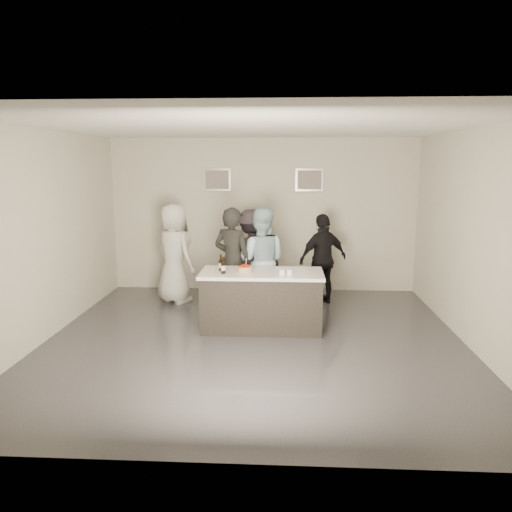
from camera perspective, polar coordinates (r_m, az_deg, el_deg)
name	(u,v)px	position (r m, az deg, el deg)	size (l,w,h in m)	color
floor	(254,341)	(7.30, -0.22, -9.64)	(6.00, 6.00, 0.00)	#3D3D42
ceiling	(254,127)	(6.86, -0.24, 14.57)	(6.00, 6.00, 0.00)	white
wall_back	(263,215)	(9.90, 0.80, 4.66)	(6.00, 0.04, 3.00)	beige
wall_front	(232,294)	(3.99, -2.79, -4.31)	(6.00, 0.04, 3.00)	beige
wall_left	(44,236)	(7.71, -23.11, 2.10)	(0.04, 6.00, 3.00)	beige
wall_right	(475,240)	(7.38, 23.71, 1.72)	(0.04, 6.00, 3.00)	beige
picture_left	(217,180)	(9.90, -4.47, 8.69)	(0.54, 0.04, 0.44)	#B2B2B7
picture_right	(309,180)	(9.82, 6.12, 8.65)	(0.54, 0.04, 0.44)	#B2B2B7
bar_counter	(262,300)	(7.67, 0.65, -5.10)	(1.86, 0.86, 0.90)	white
cake	(245,269)	(7.58, -1.28, -1.50)	(0.23, 0.23, 0.07)	orange
beer_bottle_a	(221,262)	(7.62, -4.03, -0.74)	(0.07, 0.07, 0.26)	black
beer_bottle_b	(223,265)	(7.43, -3.77, -1.03)	(0.07, 0.07, 0.26)	black
tumbler_cluster	(286,271)	(7.41, 3.44, -1.77)	(0.19, 0.19, 0.08)	orange
candles	(240,276)	(7.29, -1.88, -2.25)	(0.24, 0.08, 0.01)	pink
person_main_black	(233,262)	(8.29, -2.70, -0.65)	(0.66, 0.43, 1.82)	black
person_main_blue	(261,261)	(8.40, 0.55, -0.56)	(0.87, 0.68, 1.80)	#A7C9DA
person_guest_left	(174,253)	(9.18, -9.33, 0.30)	(0.88, 0.58, 1.81)	silver
person_guest_right	(323,259)	(9.06, 7.67, -0.35)	(0.96, 0.40, 1.64)	black
person_guest_back	(252,255)	(9.21, -0.51, 0.11)	(1.10, 0.63, 1.70)	#2B262E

